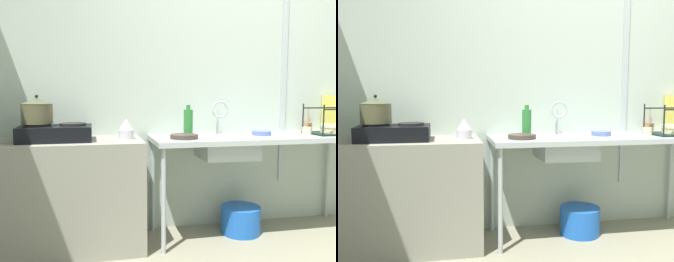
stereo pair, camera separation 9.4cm
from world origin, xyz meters
TOP-DOWN VIEW (x-y plane):
  - wall_back at (0.00, 1.47)m, footprint 5.15×0.10m
  - wall_metal_strip at (0.42, 1.41)m, footprint 0.05×0.01m
  - counter_concrete at (-1.53, 1.15)m, footprint 1.25×0.54m
  - counter_sink at (0.05, 1.15)m, footprint 1.75×0.54m
  - stove at (-1.53, 1.15)m, footprint 0.51×0.35m
  - pot_on_left_burner at (-1.66, 1.15)m, footprint 0.22×0.22m
  - percolator at (-1.02, 1.15)m, footprint 0.12×0.12m
  - sink_basin at (-0.22, 1.13)m, footprint 0.44×0.37m
  - faucet at (-0.23, 1.29)m, footprint 0.14×0.08m
  - frying_pan at (-0.59, 1.08)m, footprint 0.22×0.22m
  - dish_rack at (0.71, 1.12)m, footprint 0.36×0.31m
  - cup_by_rack at (0.47, 1.10)m, footprint 0.07×0.07m
  - small_bowl_on_drainboard at (0.10, 1.17)m, footprint 0.16×0.16m
  - bottle_by_sink at (-0.52, 1.21)m, footprint 0.07×0.07m
  - cereal_box at (0.88, 1.37)m, footprint 0.15×0.07m
  - utensil_jar at (0.64, 1.36)m, footprint 0.08×0.08m
  - bucket_on_floor at (-0.07, 1.17)m, footprint 0.33×0.33m

SIDE VIEW (x-z plane):
  - bucket_on_floor at x=-0.07m, z-range 0.00..0.23m
  - counter_concrete at x=-1.53m, z-range 0.00..0.83m
  - sink_basin at x=-0.22m, z-range 0.66..0.83m
  - counter_sink at x=0.05m, z-range 0.35..1.18m
  - frying_pan at x=-0.59m, z-range 0.83..0.86m
  - small_bowl_on_drainboard at x=0.10m, z-range 0.83..0.86m
  - cup_by_rack at x=0.47m, z-range 0.83..0.89m
  - dish_rack at x=0.71m, z-range 0.74..0.99m
  - utensil_jar at x=0.64m, z-range 0.76..0.98m
  - stove at x=-1.53m, z-range 0.82..0.95m
  - percolator at x=-1.02m, z-range 0.82..0.98m
  - bottle_by_sink at x=-0.52m, z-range 0.81..1.06m
  - cereal_box at x=0.88m, z-range 0.83..1.15m
  - faucet at x=-0.23m, z-range 0.88..1.16m
  - pot_on_left_burner at x=-1.66m, z-range 0.94..1.15m
  - wall_back at x=0.00m, z-range 0.00..2.44m
  - wall_metal_strip at x=0.42m, z-range 0.37..2.31m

